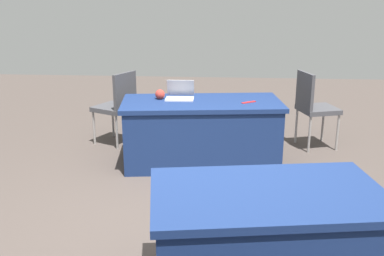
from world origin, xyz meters
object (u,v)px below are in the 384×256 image
table_foreground (201,132)px  laptop_silver (180,95)px  chair_tucked_left (118,103)px  table_mid_left (266,244)px  scissors_red (249,102)px  yarn_ball (160,94)px  chair_near_front (313,104)px

table_foreground → laptop_silver: 0.49m
chair_tucked_left → table_mid_left: bearing=-124.7°
chair_tucked_left → scissors_red: size_ratio=5.30×
table_foreground → chair_tucked_left: chair_tucked_left is taller
yarn_ball → chair_tucked_left: bearing=-40.7°
chair_near_front → scissors_red: (0.85, 0.70, 0.18)m
table_foreground → chair_tucked_left: (1.12, -0.61, 0.17)m
table_foreground → laptop_silver: size_ratio=5.78×
chair_near_front → chair_tucked_left: chair_near_front is taller
table_mid_left → scissors_red: bearing=-89.5°
yarn_ball → laptop_silver: bearing=-171.7°
table_foreground → chair_near_front: bearing=-154.1°
chair_near_front → chair_tucked_left: bearing=-105.1°
table_mid_left → chair_tucked_left: (1.66, -2.95, 0.17)m
table_mid_left → yarn_ball: size_ratio=14.11×
table_foreground → yarn_ball: (0.48, -0.06, 0.42)m
table_mid_left → laptop_silver: bearing=-71.8°
chair_near_front → chair_tucked_left: size_ratio=1.02×
chair_tucked_left → laptop_silver: 1.03m
chair_near_front → laptop_silver: bearing=-87.1°
chair_near_front → chair_tucked_left: (2.49, 0.06, -0.02)m
chair_near_front → laptop_silver: size_ratio=3.00×
table_foreground → laptop_silver: (0.26, -0.10, 0.41)m
table_mid_left → chair_tucked_left: size_ratio=1.64×
table_foreground → yarn_ball: bearing=-7.4°
laptop_silver → yarn_ball: 0.23m
table_mid_left → chair_near_front: (-0.83, -3.01, 0.19)m
chair_tucked_left → laptop_silver: (-0.86, 0.51, 0.23)m
yarn_ball → scissors_red: bearing=174.6°
chair_near_front → yarn_ball: bearing=-88.4°
chair_near_front → table_mid_left: bearing=-31.8°
chair_near_front → yarn_ball: chair_near_front is taller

